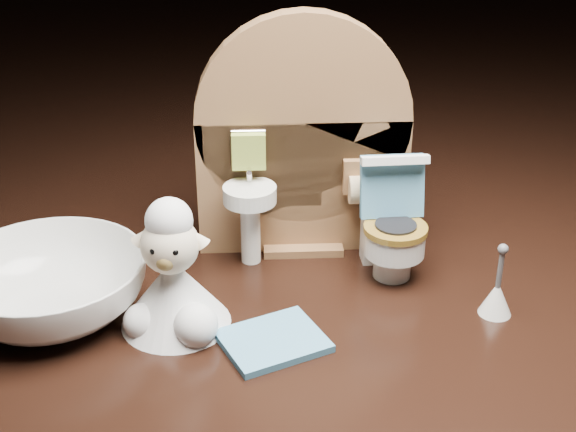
# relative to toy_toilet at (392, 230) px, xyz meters

# --- Properties ---
(backdrop_panel) EXTENTS (0.13, 0.05, 0.15)m
(backdrop_panel) POSITION_rel_toy_toilet_xyz_m (-0.05, 0.03, 0.04)
(backdrop_panel) COLOR brown
(backdrop_panel) RESTS_ON ground
(toy_toilet) EXTENTS (0.04, 0.05, 0.07)m
(toy_toilet) POSITION_rel_toy_toilet_xyz_m (0.00, 0.00, 0.00)
(toy_toilet) COLOR white
(toy_toilet) RESTS_ON ground
(bath_mat) EXTENTS (0.06, 0.06, 0.00)m
(bath_mat) POSITION_rel_toy_toilet_xyz_m (-0.07, -0.07, -0.03)
(bath_mat) COLOR #5091B9
(bath_mat) RESTS_ON ground
(toilet_brush) EXTENTS (0.02, 0.02, 0.04)m
(toilet_brush) POSITION_rel_toy_toilet_xyz_m (0.05, -0.05, -0.02)
(toilet_brush) COLOR white
(toilet_brush) RESTS_ON ground
(plush_lamb) EXTENTS (0.06, 0.06, 0.08)m
(plush_lamb) POSITION_rel_toy_toilet_xyz_m (-0.13, -0.05, -0.00)
(plush_lamb) COLOR white
(plush_lamb) RESTS_ON ground
(ceramic_bowl) EXTENTS (0.12, 0.12, 0.03)m
(ceramic_bowl) POSITION_rel_toy_toilet_xyz_m (-0.19, -0.04, -0.01)
(ceramic_bowl) COLOR white
(ceramic_bowl) RESTS_ON ground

